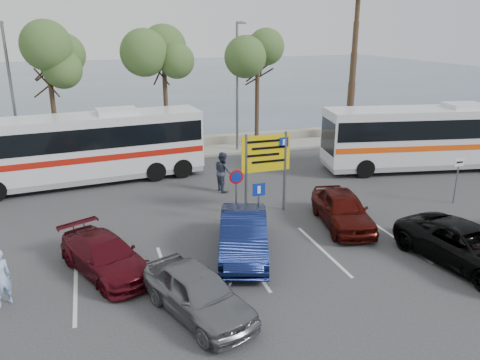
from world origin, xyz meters
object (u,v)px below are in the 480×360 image
object	(u,v)px
street_lamp_left	(11,89)
direction_sign	(266,159)
street_lamp_right	(237,81)
pedestrian_far	(223,172)
car_silver_a	(198,292)
car_blue	(244,235)
pedestrian_near	(0,278)
car_maroon	(105,256)
car_red	(342,209)
coach_bus_left	(84,150)
coach_bus_right	(430,139)
suv_black	(468,246)

from	to	relation	value
street_lamp_left	direction_sign	distance (m)	15.24
street_lamp_right	pedestrian_far	size ratio (longest dim) A/B	4.01
street_lamp_right	car_silver_a	size ratio (longest dim) A/B	1.93
car_blue	pedestrian_near	xyz separation A→B (m)	(-7.80, -0.88, 0.13)
street_lamp_right	car_silver_a	world-z (taller)	street_lamp_right
pedestrian_far	car_maroon	bearing A→B (deg)	129.10
car_maroon	car_silver_a	bearing A→B (deg)	-78.31
car_blue	pedestrian_near	size ratio (longest dim) A/B	2.59
car_blue	car_red	world-z (taller)	car_blue
coach_bus_left	car_silver_a	world-z (taller)	coach_bus_left
coach_bus_right	pedestrian_near	bearing A→B (deg)	-159.95
car_silver_a	pedestrian_near	distance (m)	5.84
car_maroon	pedestrian_near	world-z (taller)	pedestrian_near
coach_bus_left	car_blue	bearing A→B (deg)	-62.80
street_lamp_left	car_red	bearing A→B (deg)	-43.26
street_lamp_right	coach_bus_left	distance (m)	10.55
suv_black	pedestrian_far	distance (m)	11.61
street_lamp_right	suv_black	size ratio (longest dim) A/B	1.57
street_lamp_left	direction_sign	bearing A→B (deg)	-43.17
car_silver_a	car_maroon	bearing A→B (deg)	105.30
car_blue	car_maroon	bearing A→B (deg)	-164.09
coach_bus_left	suv_black	distance (m)	18.30
street_lamp_right	car_red	size ratio (longest dim) A/B	1.85
street_lamp_left	direction_sign	size ratio (longest dim) A/B	2.23
car_maroon	pedestrian_near	bearing A→B (deg)	174.96
pedestrian_near	pedestrian_far	size ratio (longest dim) A/B	0.91
street_lamp_right	pedestrian_far	xyz separation A→B (m)	(-3.00, -7.02, -3.60)
direction_sign	pedestrian_near	world-z (taller)	direction_sign
coach_bus_right	pedestrian_near	xyz separation A→B (m)	(-21.30, -7.77, -0.84)
car_silver_a	car_blue	distance (m)	3.93
street_lamp_left	car_blue	distance (m)	16.90
car_blue	pedestrian_far	xyz separation A→B (m)	(1.20, 6.89, 0.22)
car_maroon	suv_black	distance (m)	12.35
direction_sign	suv_black	bearing A→B (deg)	-53.83
pedestrian_near	pedestrian_far	bearing A→B (deg)	-172.37
street_lamp_left	pedestrian_near	size ratio (longest dim) A/B	4.41
street_lamp_left	car_maroon	xyz separation A→B (m)	(4.00, -13.74, -3.97)
street_lamp_right	car_blue	xyz separation A→B (m)	(-4.20, -13.91, -3.82)
direction_sign	coach_bus_left	size ratio (longest dim) A/B	0.29
direction_sign	car_blue	bearing A→B (deg)	-121.55
coach_bus_right	car_maroon	distance (m)	19.52
direction_sign	car_silver_a	world-z (taller)	direction_sign
street_lamp_left	car_silver_a	xyz separation A→B (m)	(6.40, -17.02, -3.89)
car_red	car_maroon	bearing A→B (deg)	-163.06
car_silver_a	car_red	distance (m)	8.31
coach_bus_left	suv_black	size ratio (longest dim) A/B	2.44
street_lamp_left	coach_bus_right	size ratio (longest dim) A/B	0.65
street_lamp_left	car_silver_a	distance (m)	18.59
coach_bus_right	pedestrian_near	distance (m)	22.69
coach_bus_left	pedestrian_far	distance (m)	7.39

